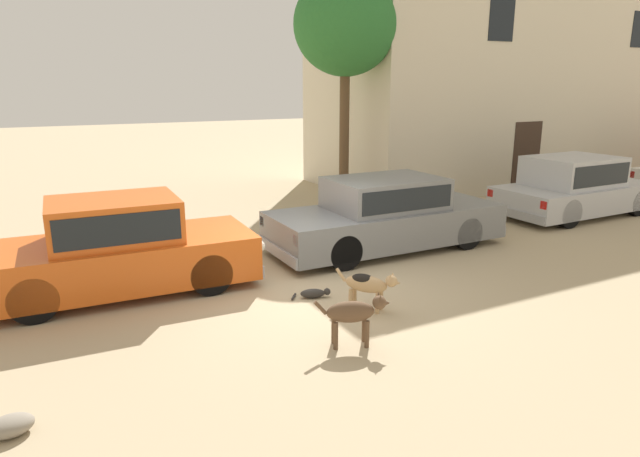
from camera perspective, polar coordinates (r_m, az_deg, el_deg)
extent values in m
plane|color=tan|center=(9.09, -0.51, -5.92)|extent=(80.00, 80.00, 0.00)
cube|color=#D15619|center=(9.28, -19.81, -3.15)|extent=(4.18, 1.88, 0.70)
cube|color=#D15619|center=(9.10, -20.43, 0.87)|extent=(1.95, 1.55, 0.65)
cube|color=black|center=(9.10, -20.44, 0.93)|extent=(1.80, 1.56, 0.46)
cube|color=#999BA0|center=(9.72, -7.70, -3.06)|extent=(0.19, 1.68, 0.20)
sphere|color=silver|center=(10.24, -8.77, 0.12)|extent=(0.20, 0.20, 0.20)
sphere|color=silver|center=(9.00, -6.29, -1.83)|extent=(0.20, 0.20, 0.20)
cylinder|color=black|center=(10.21, -13.31, -2.03)|extent=(0.67, 0.23, 0.67)
cylinder|color=black|center=(8.80, -11.18, -4.62)|extent=(0.67, 0.23, 0.67)
cylinder|color=black|center=(10.03, -27.19, -3.60)|extent=(0.67, 0.23, 0.67)
cylinder|color=black|center=(8.60, -27.38, -6.52)|extent=(0.67, 0.23, 0.67)
cube|color=slate|center=(11.08, 6.79, 0.41)|extent=(4.68, 1.80, 0.67)
cube|color=slate|center=(10.92, 6.69, 3.63)|extent=(2.16, 1.54, 0.60)
cube|color=black|center=(10.91, 6.69, 3.68)|extent=(1.99, 1.56, 0.42)
cube|color=#999BA0|center=(12.55, 15.56, 0.60)|extent=(0.13, 1.73, 0.20)
cube|color=#999BA0|center=(10.07, -4.25, -2.34)|extent=(0.13, 1.73, 0.20)
sphere|color=silver|center=(13.00, 13.68, 2.91)|extent=(0.20, 0.20, 0.20)
sphere|color=silver|center=(12.00, 18.06, 1.63)|extent=(0.20, 0.20, 0.20)
cube|color=red|center=(10.64, -5.92, 0.77)|extent=(0.04, 0.18, 0.18)
cube|color=red|center=(9.28, -2.43, -1.24)|extent=(0.04, 0.18, 0.18)
cylinder|color=black|center=(12.54, 10.08, 1.19)|extent=(0.65, 0.20, 0.64)
cylinder|color=black|center=(11.37, 14.85, -0.47)|extent=(0.65, 0.20, 0.64)
cylinder|color=black|center=(11.10, -1.52, -0.34)|extent=(0.65, 0.20, 0.64)
cylinder|color=black|center=(9.77, 2.51, -2.47)|extent=(0.65, 0.20, 0.64)
cube|color=#B2B5BA|center=(15.27, 24.78, 2.98)|extent=(4.26, 1.88, 0.61)
cube|color=#B2B5BA|center=(15.00, 24.55, 5.38)|extent=(2.14, 1.60, 0.71)
cube|color=black|center=(15.00, 24.56, 5.42)|extent=(1.97, 1.62, 0.50)
cube|color=#999BA0|center=(17.01, 28.99, 2.89)|extent=(0.14, 1.80, 0.20)
cube|color=#999BA0|center=(13.71, 19.37, 1.47)|extent=(0.14, 1.80, 0.20)
sphere|color=silver|center=(17.38, 27.17, 4.45)|extent=(0.20, 0.20, 0.20)
cube|color=red|center=(14.17, 17.13, 3.50)|extent=(0.04, 0.18, 0.18)
cube|color=red|center=(13.13, 22.04, 2.23)|extent=(0.04, 0.18, 0.18)
cylinder|color=black|center=(16.77, 25.17, 3.46)|extent=(0.67, 0.21, 0.67)
cylinder|color=black|center=(15.89, 29.84, 2.34)|extent=(0.67, 0.21, 0.67)
cylinder|color=black|center=(14.83, 19.25, 2.73)|extent=(0.67, 0.21, 0.67)
cylinder|color=black|center=(13.82, 24.20, 1.42)|extent=(0.67, 0.21, 0.67)
cube|color=red|center=(18.29, 29.40, 4.87)|extent=(0.05, 0.18, 0.18)
cube|color=beige|center=(21.08, 19.93, 14.96)|extent=(14.33, 5.01, 7.21)
cube|color=#38281E|center=(17.92, 20.43, 6.89)|extent=(1.10, 0.02, 2.10)
cube|color=black|center=(16.83, 18.17, 19.69)|extent=(0.90, 0.02, 1.10)
cylinder|color=tan|center=(8.18, 6.29, -7.30)|extent=(0.06, 0.06, 0.30)
cylinder|color=tan|center=(8.04, 5.92, -7.68)|extent=(0.06, 0.06, 0.30)
cylinder|color=tan|center=(8.31, 3.57, -6.87)|extent=(0.06, 0.06, 0.30)
cylinder|color=tan|center=(8.18, 3.16, -7.23)|extent=(0.06, 0.06, 0.30)
ellipsoid|color=tan|center=(8.09, 4.76, -5.68)|extent=(0.55, 0.64, 0.25)
ellipsoid|color=black|center=(8.08, 4.45, -5.17)|extent=(0.37, 0.40, 0.14)
sphere|color=tan|center=(7.94, 7.35, -5.37)|extent=(0.17, 0.17, 0.17)
cone|color=tan|center=(7.92, 7.97, -5.55)|extent=(0.13, 0.13, 0.09)
cone|color=tan|center=(7.96, 7.48, -4.73)|extent=(0.08, 0.08, 0.08)
cone|color=tan|center=(7.86, 7.25, -4.96)|extent=(0.08, 0.08, 0.08)
cylinder|color=tan|center=(8.20, 2.17, -4.78)|extent=(0.15, 0.17, 0.20)
cylinder|color=brown|center=(7.20, 4.56, -10.19)|extent=(0.06, 0.06, 0.36)
cylinder|color=brown|center=(7.05, 4.85, -10.77)|extent=(0.06, 0.06, 0.36)
cylinder|color=brown|center=(7.14, 1.42, -10.39)|extent=(0.06, 0.06, 0.36)
cylinder|color=brown|center=(6.98, 1.63, -10.98)|extent=(0.06, 0.06, 0.36)
ellipsoid|color=brown|center=(6.98, 3.15, -8.55)|extent=(0.65, 0.43, 0.27)
sphere|color=brown|center=(7.01, 6.12, -7.56)|extent=(0.18, 0.18, 0.18)
cone|color=brown|center=(7.03, 6.84, -7.62)|extent=(0.12, 0.12, 0.10)
cone|color=brown|center=(7.03, 6.04, -6.81)|extent=(0.08, 0.08, 0.08)
cone|color=brown|center=(6.93, 6.23, -7.12)|extent=(0.08, 0.08, 0.08)
cylinder|color=brown|center=(6.89, 0.05, -8.14)|extent=(0.18, 0.11, 0.19)
ellipsoid|color=#2D2B28|center=(8.59, -0.76, -6.69)|extent=(0.41, 0.28, 0.14)
sphere|color=#2D2B28|center=(8.60, 0.73, -6.50)|extent=(0.11, 0.11, 0.11)
cone|color=#2D2B28|center=(8.61, 0.71, -6.17)|extent=(0.05, 0.05, 0.04)
cone|color=#2D2B28|center=(8.56, 0.76, -6.30)|extent=(0.05, 0.05, 0.04)
cylinder|color=#2D2B28|center=(8.61, -2.71, -7.01)|extent=(0.16, 0.20, 0.04)
cylinder|color=brown|center=(14.72, 2.50, 9.27)|extent=(0.26, 0.26, 3.62)
ellipsoid|color=#286B2D|center=(14.72, 2.63, 20.21)|extent=(2.65, 2.38, 2.52)
ellipsoid|color=gray|center=(6.23, -29.23, -17.27)|extent=(0.45, 0.35, 0.19)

